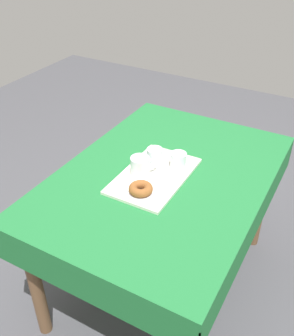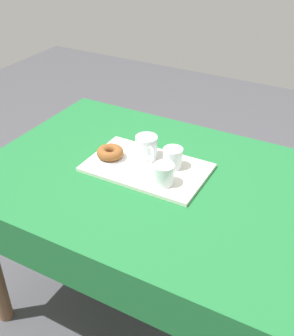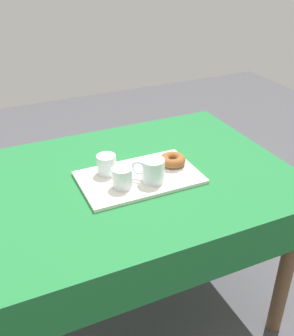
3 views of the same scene
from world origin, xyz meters
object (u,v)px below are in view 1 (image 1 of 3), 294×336
(serving_tray, at_px, (154,176))
(dining_table, at_px, (164,190))
(tea_mug_left, at_px, (140,167))
(water_glass_near, at_px, (178,161))
(donut_plate_left, at_px, (141,193))
(sugar_donut_left, at_px, (141,189))
(water_glass_far, at_px, (155,157))

(serving_tray, bearing_deg, dining_table, 142.96)
(tea_mug_left, relative_size, water_glass_near, 1.43)
(donut_plate_left, relative_size, sugar_donut_left, 1.06)
(tea_mug_left, bearing_deg, sugar_donut_left, 30.57)
(tea_mug_left, distance_m, donut_plate_left, 0.15)
(water_glass_far, height_order, donut_plate_left, water_glass_far)
(water_glass_far, bearing_deg, water_glass_near, 99.58)
(serving_tray, height_order, water_glass_far, water_glass_far)
(dining_table, distance_m, donut_plate_left, 0.23)
(water_glass_near, bearing_deg, water_glass_far, -80.42)
(tea_mug_left, bearing_deg, dining_table, 130.16)
(dining_table, height_order, donut_plate_left, donut_plate_left)
(water_glass_far, height_order, sugar_donut_left, water_glass_far)
(water_glass_near, height_order, donut_plate_left, water_glass_near)
(dining_table, height_order, water_glass_far, water_glass_far)
(serving_tray, xyz_separation_m, water_glass_far, (-0.09, -0.04, 0.04))
(sugar_donut_left, bearing_deg, donut_plate_left, 0.00)
(dining_table, xyz_separation_m, serving_tray, (0.04, -0.03, 0.10))
(water_glass_near, height_order, sugar_donut_left, water_glass_near)
(serving_tray, xyz_separation_m, water_glass_near, (-0.11, 0.07, 0.04))
(serving_tray, xyz_separation_m, donut_plate_left, (0.16, 0.02, 0.01))
(water_glass_near, relative_size, sugar_donut_left, 0.74)
(tea_mug_left, distance_m, sugar_donut_left, 0.15)
(dining_table, relative_size, sugar_donut_left, 12.40)
(tea_mug_left, height_order, sugar_donut_left, tea_mug_left)
(dining_table, bearing_deg, water_glass_near, 148.65)
(tea_mug_left, relative_size, sugar_donut_left, 1.07)
(water_glass_far, bearing_deg, serving_tray, 27.00)
(serving_tray, height_order, water_glass_near, water_glass_near)
(serving_tray, height_order, donut_plate_left, donut_plate_left)
(dining_table, xyz_separation_m, water_glass_far, (-0.05, -0.08, 0.14))
(dining_table, relative_size, serving_tray, 2.83)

